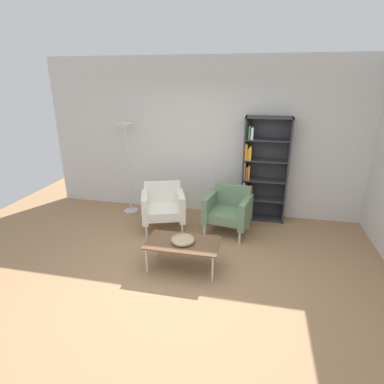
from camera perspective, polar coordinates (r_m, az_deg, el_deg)
ground_plane at (r=4.21m, az=-2.36°, el=-16.20°), size 8.32×8.32×0.00m
plaster_back_panel at (r=5.90m, az=3.51°, el=9.87°), size 6.40×0.12×2.90m
bookshelf_tall at (r=5.75m, az=12.53°, el=3.74°), size 0.80×0.30×1.90m
coffee_table_low at (r=4.29m, az=-1.69°, el=-9.60°), size 1.00×0.56×0.40m
decorative_bowl at (r=4.26m, az=-1.70°, el=-8.82°), size 0.32×0.32×0.05m
armchair_by_bookshelf at (r=5.30m, az=6.77°, el=-3.13°), size 0.82×0.77×0.78m
armchair_near_window at (r=5.43m, az=-5.37°, el=-2.49°), size 0.88×0.85×0.78m
floor_lamp_torchiere at (r=5.92m, az=-12.10°, el=9.50°), size 0.32×0.32×1.74m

